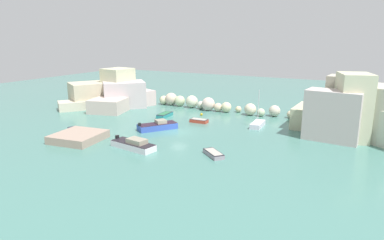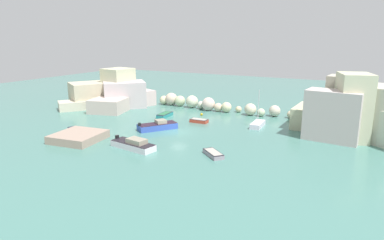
% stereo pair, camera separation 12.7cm
% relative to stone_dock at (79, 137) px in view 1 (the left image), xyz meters
% --- Properties ---
extents(cove_water, '(160.00, 160.00, 0.00)m').
position_rel_stone_dock_xyz_m(cove_water, '(10.58, 10.82, -0.57)').
color(cove_water, '#497F75').
rests_on(cove_water, ground).
extents(cliff_headland_left, '(18.40, 20.54, 8.06)m').
position_rel_stone_dock_xyz_m(cliff_headland_left, '(-13.10, 22.12, 1.91)').
color(cliff_headland_left, beige).
rests_on(cliff_headland_left, ground).
extents(cliff_headland_right, '(21.57, 19.92, 9.77)m').
position_rel_stone_dock_xyz_m(cliff_headland_right, '(35.71, 22.26, 2.71)').
color(cliff_headland_right, beige).
rests_on(cliff_headland_right, ground).
extents(rock_breakwater, '(33.87, 3.98, 2.79)m').
position_rel_stone_dock_xyz_m(rock_breakwater, '(11.60, 28.55, 0.62)').
color(rock_breakwater, beige).
rests_on(rock_breakwater, ground).
extents(stone_dock, '(7.21, 7.33, 1.14)m').
position_rel_stone_dock_xyz_m(stone_dock, '(0.00, 0.00, 0.00)').
color(stone_dock, tan).
rests_on(stone_dock, ground).
extents(channel_buoy, '(0.48, 0.48, 0.48)m').
position_rel_stone_dock_xyz_m(channel_buoy, '(8.55, 23.01, -0.33)').
color(channel_buoy, gold).
rests_on(channel_buoy, cove_water).
extents(moored_boat_0, '(3.16, 1.54, 0.63)m').
position_rel_stone_dock_xyz_m(moored_boat_0, '(10.60, 17.95, -0.24)').
color(moored_boat_0, '#BF3F2C').
rests_on(moored_boat_0, cove_water).
extents(moored_boat_1, '(3.64, 3.36, 0.58)m').
position_rel_stone_dock_xyz_m(moored_boat_1, '(20.14, 3.36, -0.27)').
color(moored_boat_1, gray).
rests_on(moored_boat_1, cove_water).
extents(moored_boat_2, '(5.49, 6.51, 1.56)m').
position_rel_stone_dock_xyz_m(moored_boat_2, '(6.75, 10.63, 0.01)').
color(moored_boat_2, '#3755BA').
rests_on(moored_boat_2, cove_water).
extents(moored_boat_3, '(1.83, 4.38, 6.29)m').
position_rel_stone_dock_xyz_m(moored_boat_3, '(20.70, 19.87, -0.12)').
color(moored_boat_3, white).
rests_on(moored_boat_3, cove_water).
extents(moored_boat_4, '(1.94, 4.23, 0.70)m').
position_rel_stone_dock_xyz_m(moored_boat_4, '(2.88, 18.79, -0.21)').
color(moored_boat_4, teal).
rests_on(moored_boat_4, cove_water).
extents(moored_boat_5, '(2.97, 2.00, 0.42)m').
position_rel_stone_dock_xyz_m(moored_boat_5, '(-4.73, 3.48, -0.36)').
color(moored_boat_5, '#929596').
rests_on(moored_boat_5, cove_water).
extents(moored_boat_6, '(6.91, 3.17, 1.51)m').
position_rel_stone_dock_xyz_m(moored_boat_6, '(9.41, 0.85, 0.01)').
color(moored_boat_6, white).
rests_on(moored_boat_6, cove_water).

